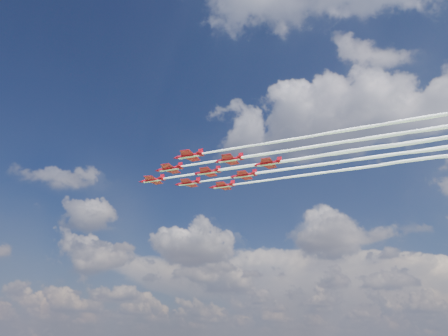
{
  "coord_description": "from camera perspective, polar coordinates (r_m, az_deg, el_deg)",
  "views": [
    {
      "loc": [
        61.04,
        -112.33,
        23.3
      ],
      "look_at": [
        1.64,
        7.48,
        78.95
      ],
      "focal_mm": 35.0,
      "sensor_mm": 36.0,
      "label": 1
    }
  ],
  "objects": [
    {
      "name": "jet_lead",
      "position": [
        133.33,
        20.7,
        2.74
      ],
      "size": [
        159.5,
        19.8,
        2.47
      ],
      "rotation": [
        0.0,
        0.0,
        0.1
      ],
      "color": "#B80A1B"
    },
    {
      "name": "jet_row2_port",
      "position": [
        127.66,
        25.18,
        4.63
      ],
      "size": [
        159.5,
        19.8,
        2.47
      ],
      "rotation": [
        0.0,
        0.0,
        0.1
      ],
      "color": "#B80A1B"
    },
    {
      "name": "jet_row2_starb",
      "position": [
        140.44,
        24.93,
        2.15
      ],
      "size": [
        159.5,
        19.8,
        2.47
      ],
      "rotation": [
        0.0,
        0.0,
        0.1
      ],
      "color": "#B80A1B"
    }
  ]
}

